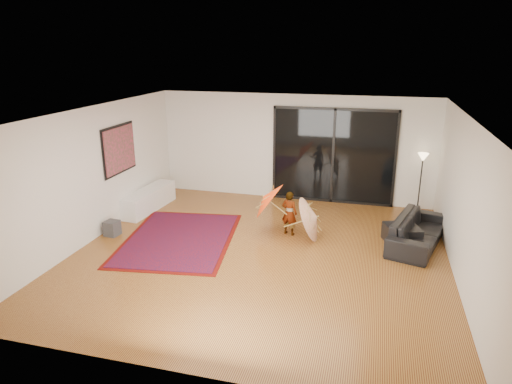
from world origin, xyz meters
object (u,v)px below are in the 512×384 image
(sofa, at_px, (418,231))
(child, at_px, (289,213))
(media_console, at_px, (149,200))
(ottoman, at_px, (402,235))

(sofa, height_order, child, child)
(media_console, bearing_deg, child, -5.26)
(media_console, relative_size, ottoman, 2.85)
(media_console, bearing_deg, sofa, 0.06)
(media_console, distance_m, ottoman, 5.93)
(ottoman, bearing_deg, sofa, -1.38)
(sofa, distance_m, child, 2.60)
(media_console, height_order, sofa, sofa)
(sofa, height_order, ottoman, sofa)
(ottoman, xyz_separation_m, child, (-2.30, -0.14, 0.29))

